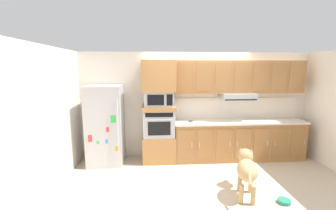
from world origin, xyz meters
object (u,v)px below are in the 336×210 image
object	(u,v)px
microwave	(159,98)
screwdriver	(191,121)
built_in_oven	(159,123)
dog	(247,168)
dog_food_bowl	(284,201)
refrigerator	(106,125)

from	to	relation	value
microwave	screwdriver	xyz separation A→B (m)	(0.72, -0.05, -0.53)
built_in_oven	dog	size ratio (longest dim) A/B	0.69
screwdriver	built_in_oven	bearing A→B (deg)	175.95
microwave	dog	xyz separation A→B (m)	(1.43, -1.55, -0.98)
built_in_oven	microwave	world-z (taller)	microwave
dog	microwave	bearing A→B (deg)	60.12
screwdriver	dog_food_bowl	xyz separation A→B (m)	(1.23, -1.78, -0.90)
dog	dog_food_bowl	distance (m)	0.74
built_in_oven	screwdriver	bearing A→B (deg)	-4.05
dog	dog_food_bowl	xyz separation A→B (m)	(0.52, -0.28, -0.45)
microwave	built_in_oven	bearing A→B (deg)	179.23
built_in_oven	screwdriver	size ratio (longest dim) A/B	4.29
screwdriver	refrigerator	bearing A→B (deg)	-179.51
refrigerator	dog	distance (m)	3.04
built_in_oven	dog_food_bowl	size ratio (longest dim) A/B	3.50
refrigerator	built_in_oven	xyz separation A→B (m)	(1.19, 0.07, 0.02)
refrigerator	screwdriver	xyz separation A→B (m)	(1.91, 0.02, 0.05)
screwdriver	dog_food_bowl	size ratio (longest dim) A/B	0.82
refrigerator	microwave	distance (m)	1.32
microwave	refrigerator	bearing A→B (deg)	-176.74
screwdriver	dog_food_bowl	distance (m)	2.35
built_in_oven	screwdriver	world-z (taller)	built_in_oven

